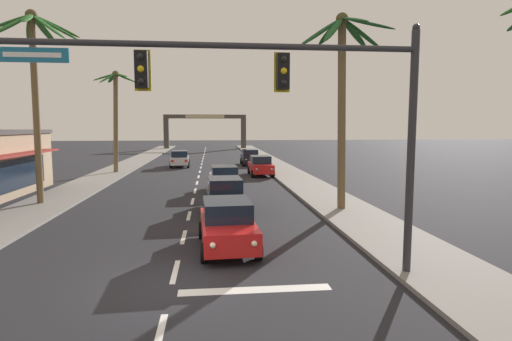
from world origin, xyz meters
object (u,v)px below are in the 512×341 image
sedan_oncoming_far (180,159)px  sedan_parked_nearest_kerb (261,165)px  traffic_signal_mast (289,96)px  sedan_fifth_in_queue (224,179)px  sedan_lead_at_stop_bar (227,224)px  palm_right_second (342,74)px  town_gateway_arch (205,126)px  palm_left_third (116,106)px  sedan_third_in_queue (225,195)px  sedan_parked_mid_kerb (250,157)px  palm_left_second (34,63)px

sedan_oncoming_far → sedan_parked_nearest_kerb: (7.48, -8.32, 0.00)m
traffic_signal_mast → sedan_fifth_in_queue: 16.20m
sedan_lead_at_stop_bar → sedan_oncoming_far: (-3.80, 29.36, 0.00)m
palm_right_second → sedan_oncoming_far: bearing=112.2°
sedan_oncoming_far → town_gateway_arch: 33.75m
sedan_parked_nearest_kerb → palm_right_second: palm_right_second is taller
sedan_oncoming_far → palm_left_third: 9.16m
sedan_third_in_queue → sedan_parked_mid_kerb: 24.65m
palm_left_third → town_gateway_arch: size_ratio=0.60×
palm_left_second → palm_left_third: 14.90m
traffic_signal_mast → palm_right_second: bearing=64.3°
sedan_fifth_in_queue → palm_left_second: palm_left_second is taller
traffic_signal_mast → palm_left_third: palm_left_third is taller
traffic_signal_mast → sedan_fifth_in_queue: (-1.26, 15.60, -4.19)m
sedan_lead_at_stop_bar → palm_left_third: 25.83m
sedan_third_in_queue → sedan_parked_nearest_kerb: 15.27m
sedan_fifth_in_queue → palm_right_second: bearing=-50.2°
palm_left_third → sedan_parked_nearest_kerb: bearing=-12.1°
traffic_signal_mast → sedan_lead_at_stop_bar: traffic_signal_mast is taller
palm_left_third → town_gateway_arch: bearing=79.5°
sedan_third_in_queue → palm_right_second: bearing=-4.8°
sedan_third_in_queue → sedan_lead_at_stop_bar: bearing=-91.2°
sedan_third_in_queue → palm_left_third: size_ratio=0.50×
sedan_third_in_queue → traffic_signal_mast: bearing=-81.5°
palm_left_second → sedan_third_in_queue: bearing=-15.6°
traffic_signal_mast → sedan_lead_at_stop_bar: bearing=115.4°
sedan_third_in_queue → sedan_parked_mid_kerb: (3.52, 24.40, 0.00)m
sedan_fifth_in_queue → palm_right_second: size_ratio=0.47×
sedan_fifth_in_queue → palm_right_second: palm_right_second is taller
sedan_lead_at_stop_bar → palm_right_second: bearing=44.4°
sedan_lead_at_stop_bar → town_gateway_arch: bearing=91.5°
palm_left_second → town_gateway_arch: (8.02, 53.97, -3.40)m
sedan_lead_at_stop_bar → sedan_parked_mid_kerb: size_ratio=1.01×
sedan_parked_nearest_kerb → traffic_signal_mast: bearing=-95.0°
sedan_parked_mid_kerb → palm_right_second: bearing=-85.0°
traffic_signal_mast → sedan_parked_nearest_kerb: (2.14, 24.27, -4.19)m
town_gateway_arch → sedan_parked_mid_kerb: bearing=-80.7°
sedan_third_in_queue → palm_left_third: palm_left_third is taller
sedan_lead_at_stop_bar → palm_left_second: size_ratio=0.44×
sedan_oncoming_far → palm_left_second: bearing=-105.9°
palm_left_second → town_gateway_arch: palm_left_second is taller
palm_right_second → town_gateway_arch: (-7.45, 57.18, -2.65)m
sedan_parked_nearest_kerb → sedan_fifth_in_queue: bearing=-111.4°
sedan_third_in_queue → palm_left_second: (-9.77, 2.73, 6.65)m
sedan_oncoming_far → traffic_signal_mast: bearing=-80.7°
sedan_lead_at_stop_bar → palm_left_third: palm_left_third is taller
traffic_signal_mast → sedan_fifth_in_queue: size_ratio=2.44×
sedan_fifth_in_queue → sedan_oncoming_far: same height
sedan_fifth_in_queue → sedan_parked_nearest_kerb: (3.39, 8.67, 0.00)m
sedan_lead_at_stop_bar → sedan_third_in_queue: size_ratio=1.00×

